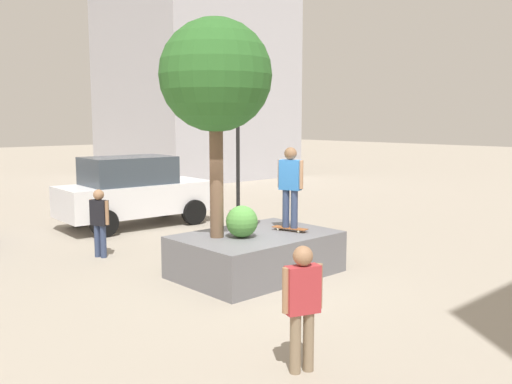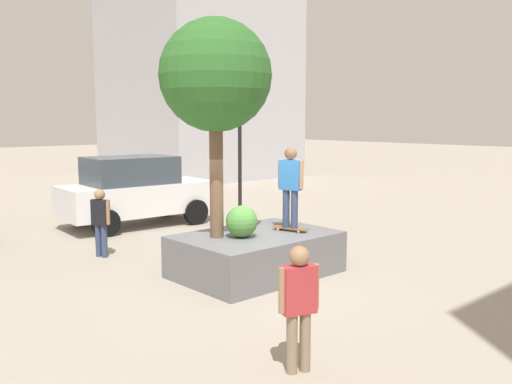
% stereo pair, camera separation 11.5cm
% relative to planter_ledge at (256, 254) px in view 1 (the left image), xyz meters
% --- Properties ---
extents(ground_plane, '(120.00, 120.00, 0.00)m').
position_rel_planter_ledge_xyz_m(ground_plane, '(-0.31, -0.35, -0.44)').
color(ground_plane, '#9E9384').
extents(planter_ledge, '(3.28, 2.28, 0.89)m').
position_rel_planter_ledge_xyz_m(planter_ledge, '(0.00, 0.00, 0.00)').
color(planter_ledge, slate).
rests_on(planter_ledge, ground).
extents(plaza_tree, '(2.26, 2.26, 4.42)m').
position_rel_planter_ledge_xyz_m(plaza_tree, '(-0.80, 0.32, 3.70)').
color(plaza_tree, brown).
rests_on(plaza_tree, planter_ledge).
extents(boxwood_shrub, '(0.66, 0.66, 0.66)m').
position_rel_planter_ledge_xyz_m(boxwood_shrub, '(-0.44, -0.05, 0.77)').
color(boxwood_shrub, '#4C8C3D').
rests_on(boxwood_shrub, planter_ledge).
extents(skateboard, '(0.41, 0.83, 0.07)m').
position_rel_planter_ledge_xyz_m(skateboard, '(0.76, -0.27, 0.50)').
color(skateboard, brown).
rests_on(skateboard, planter_ledge).
extents(skateboarder, '(0.34, 0.57, 1.76)m').
position_rel_planter_ledge_xyz_m(skateboarder, '(0.76, -0.27, 1.53)').
color(skateboarder, navy).
rests_on(skateboarder, skateboard).
extents(police_car, '(4.78, 2.43, 2.17)m').
position_rel_planter_ledge_xyz_m(police_car, '(0.90, 6.57, 0.66)').
color(police_car, white).
rests_on(police_car, ground).
extents(traffic_light_corner, '(0.37, 0.37, 4.15)m').
position_rel_planter_ledge_xyz_m(traffic_light_corner, '(3.71, 4.86, 2.41)').
color(traffic_light_corner, black).
rests_on(traffic_light_corner, ground).
extents(passerby_with_bag, '(0.33, 0.53, 1.65)m').
position_rel_planter_ledge_xyz_m(passerby_with_bag, '(-1.75, 3.64, 0.51)').
color(passerby_with_bag, navy).
rests_on(passerby_with_bag, ground).
extents(bystander_watching, '(0.55, 0.34, 1.70)m').
position_rel_planter_ledge_xyz_m(bystander_watching, '(-2.68, -3.79, 0.54)').
color(bystander_watching, '#847056').
rests_on(bystander_watching, ground).
extents(brick_midrise, '(8.85, 8.58, 14.29)m').
position_rel_planter_ledge_xyz_m(brick_midrise, '(11.69, 17.84, 6.70)').
color(brick_midrise, '#B2B2BC').
rests_on(brick_midrise, ground).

